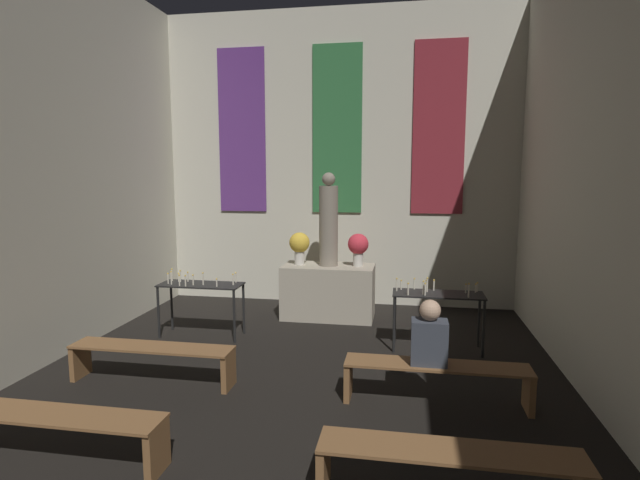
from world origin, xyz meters
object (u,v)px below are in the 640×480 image
Objects in this scene: statue at (329,223)px; flower_vase_left at (299,245)px; candle_rack_left at (200,291)px; person_seated at (429,336)px; pew_back_left at (152,356)px; pew_back_right at (436,375)px; flower_vase_right at (358,246)px; pew_third_left at (53,427)px; altar at (328,291)px; candle_rack_right at (438,301)px; pew_third_right at (449,465)px.

statue reaches higher than flower_vase_left.
person_seated is (3.14, -1.63, 0.05)m from candle_rack_left.
pew_back_left is 1.00× the size of pew_back_right.
candle_rack_left is 3.53m from person_seated.
pew_back_right is at bearing -26.80° from candle_rack_left.
flower_vase_right is 0.28× the size of pew_third_left.
altar is at bearing 118.51° from pew_back_right.
flower_vase_left is 0.45× the size of candle_rack_right.
flower_vase_left is at bearing 76.41° from pew_third_left.
pew_third_left is 3.11m from pew_third_right.
pew_third_left is at bearing -109.23° from altar.
pew_third_left is 3.45m from person_seated.
altar is at bearing 143.28° from candle_rack_right.
pew_back_left is (-2.03, -2.86, -0.88)m from flower_vase_right.
statue is 0.60m from flower_vase_left.
pew_back_right is (3.11, 0.00, 0.00)m from pew_back_left.
candle_rack_right is at bearing 0.05° from candle_rack_left.
pew_third_right is (3.22, -3.22, -0.36)m from candle_rack_left.
pew_back_right is at bearing -61.49° from altar.
pew_third_right is at bearing -65.49° from flower_vase_left.
candle_rack_right is (3.32, 0.00, -0.00)m from candle_rack_left.
pew_back_right is at bearing -54.63° from flower_vase_left.
altar is 2.79× the size of flower_vase_right.
statue reaches higher than pew_third_right.
pew_back_left is 3.05m from person_seated.
altar is 0.89m from flower_vase_right.
statue is 2.24m from candle_rack_right.
candle_rack_left is 3.24m from pew_third_left.
statue reaches higher than pew_third_left.
flower_vase_right is at bearing 109.21° from person_seated.
altar is 4.72m from pew_third_right.
pew_back_left is at bearing -118.51° from statue.
statue is (0.00, 0.00, 1.12)m from altar.
pew_third_right is at bearing -45.01° from candle_rack_left.
flower_vase_right reaches higher than pew_back_right.
candle_rack_left is (-2.14, -1.24, -0.52)m from flower_vase_right.
pew_third_left is 1.00× the size of pew_back_right.
candle_rack_right reaches higher than pew_third_right.
pew_third_right is 1.00× the size of pew_back_left.
candle_rack_right reaches higher than pew_third_left.
pew_back_left is at bearing 180.00° from person_seated.
pew_back_left is (-1.55, -2.86, -1.24)m from statue.
altar is at bearing 0.00° from statue.
pew_third_left is 1.59m from pew_back_left.
person_seated is at bearing 0.00° from pew_back_left.
candle_rack_left is at bearing 153.20° from pew_back_right.
candle_rack_right is at bearing -36.72° from statue.
pew_back_right is (-0.10, -1.63, -0.36)m from candle_rack_right.
person_seated is (1.00, -2.86, -0.47)m from flower_vase_right.
altar reaches higher than pew_back_left.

